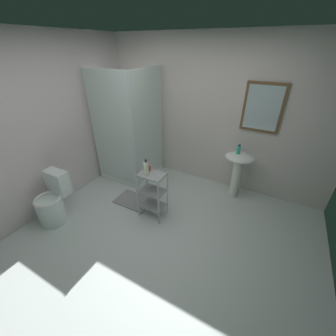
{
  "coord_description": "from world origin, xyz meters",
  "views": [
    {
      "loc": [
        1.14,
        -1.65,
        2.3
      ],
      "look_at": [
        -0.04,
        0.52,
        0.86
      ],
      "focal_mm": 22.66,
      "sensor_mm": 36.0,
      "label": 1
    }
  ],
  "objects_px": {
    "hand_soap_bottle": "(239,150)",
    "lotion_bottle_white": "(146,168)",
    "shower_stall": "(132,155)",
    "bath_mat": "(134,201)",
    "pedestal_sink": "(238,167)",
    "rinse_cup": "(148,168)",
    "toilet": "(53,203)",
    "storage_cart": "(152,192)"
  },
  "relations": [
    {
      "from": "hand_soap_bottle",
      "to": "lotion_bottle_white",
      "type": "xyz_separation_m",
      "value": [
        -0.99,
        -1.13,
        -0.03
      ]
    },
    {
      "from": "shower_stall",
      "to": "bath_mat",
      "type": "distance_m",
      "value": 0.94
    },
    {
      "from": "pedestal_sink",
      "to": "rinse_cup",
      "type": "distance_m",
      "value": 1.49
    },
    {
      "from": "toilet",
      "to": "bath_mat",
      "type": "height_order",
      "value": "toilet"
    },
    {
      "from": "lotion_bottle_white",
      "to": "rinse_cup",
      "type": "bearing_deg",
      "value": 109.64
    },
    {
      "from": "lotion_bottle_white",
      "to": "bath_mat",
      "type": "bearing_deg",
      "value": 158.89
    },
    {
      "from": "shower_stall",
      "to": "pedestal_sink",
      "type": "bearing_deg",
      "value": 8.86
    },
    {
      "from": "rinse_cup",
      "to": "storage_cart",
      "type": "bearing_deg",
      "value": -32.66
    },
    {
      "from": "hand_soap_bottle",
      "to": "rinse_cup",
      "type": "distance_m",
      "value": 1.45
    },
    {
      "from": "pedestal_sink",
      "to": "hand_soap_bottle",
      "type": "bearing_deg",
      "value": 179.52
    },
    {
      "from": "pedestal_sink",
      "to": "lotion_bottle_white",
      "type": "distance_m",
      "value": 1.55
    },
    {
      "from": "hand_soap_bottle",
      "to": "lotion_bottle_white",
      "type": "relative_size",
      "value": 0.63
    },
    {
      "from": "pedestal_sink",
      "to": "hand_soap_bottle",
      "type": "distance_m",
      "value": 0.3
    },
    {
      "from": "hand_soap_bottle",
      "to": "rinse_cup",
      "type": "bearing_deg",
      "value": -135.05
    },
    {
      "from": "shower_stall",
      "to": "bath_mat",
      "type": "relative_size",
      "value": 3.33
    },
    {
      "from": "bath_mat",
      "to": "rinse_cup",
      "type": "bearing_deg",
      "value": -8.25
    },
    {
      "from": "toilet",
      "to": "storage_cart",
      "type": "relative_size",
      "value": 1.03
    },
    {
      "from": "hand_soap_bottle",
      "to": "pedestal_sink",
      "type": "bearing_deg",
      "value": -0.48
    },
    {
      "from": "pedestal_sink",
      "to": "hand_soap_bottle",
      "type": "xyz_separation_m",
      "value": [
        -0.04,
        0.0,
        0.3
      ]
    },
    {
      "from": "pedestal_sink",
      "to": "storage_cart",
      "type": "distance_m",
      "value": 1.46
    },
    {
      "from": "hand_soap_bottle",
      "to": "bath_mat",
      "type": "height_order",
      "value": "hand_soap_bottle"
    },
    {
      "from": "rinse_cup",
      "to": "lotion_bottle_white",
      "type": "bearing_deg",
      "value": -70.36
    },
    {
      "from": "hand_soap_bottle",
      "to": "lotion_bottle_white",
      "type": "bearing_deg",
      "value": -131.2
    },
    {
      "from": "pedestal_sink",
      "to": "toilet",
      "type": "bearing_deg",
      "value": -139.74
    },
    {
      "from": "toilet",
      "to": "hand_soap_bottle",
      "type": "height_order",
      "value": "hand_soap_bottle"
    },
    {
      "from": "storage_cart",
      "to": "bath_mat",
      "type": "height_order",
      "value": "storage_cart"
    },
    {
      "from": "shower_stall",
      "to": "bath_mat",
      "type": "height_order",
      "value": "shower_stall"
    },
    {
      "from": "bath_mat",
      "to": "storage_cart",
      "type": "bearing_deg",
      "value": -13.55
    },
    {
      "from": "toilet",
      "to": "bath_mat",
      "type": "relative_size",
      "value": 1.27
    },
    {
      "from": "storage_cart",
      "to": "rinse_cup",
      "type": "distance_m",
      "value": 0.36
    },
    {
      "from": "shower_stall",
      "to": "rinse_cup",
      "type": "bearing_deg",
      "value": -40.18
    },
    {
      "from": "shower_stall",
      "to": "toilet",
      "type": "xyz_separation_m",
      "value": [
        -0.28,
        -1.56,
        -0.15
      ]
    },
    {
      "from": "shower_stall",
      "to": "hand_soap_bottle",
      "type": "distance_m",
      "value": 1.95
    },
    {
      "from": "hand_soap_bottle",
      "to": "rinse_cup",
      "type": "relative_size",
      "value": 1.76
    },
    {
      "from": "pedestal_sink",
      "to": "bath_mat",
      "type": "bearing_deg",
      "value": -146.13
    },
    {
      "from": "pedestal_sink",
      "to": "rinse_cup",
      "type": "relative_size",
      "value": 9.41
    },
    {
      "from": "shower_stall",
      "to": "pedestal_sink",
      "type": "relative_size",
      "value": 2.47
    },
    {
      "from": "hand_soap_bottle",
      "to": "lotion_bottle_white",
      "type": "height_order",
      "value": "lotion_bottle_white"
    },
    {
      "from": "shower_stall",
      "to": "storage_cart",
      "type": "xyz_separation_m",
      "value": [
        0.94,
        -0.78,
        -0.03
      ]
    },
    {
      "from": "bath_mat",
      "to": "pedestal_sink",
      "type": "bearing_deg",
      "value": 33.87
    },
    {
      "from": "pedestal_sink",
      "to": "rinse_cup",
      "type": "height_order",
      "value": "rinse_cup"
    },
    {
      "from": "hand_soap_bottle",
      "to": "lotion_bottle_white",
      "type": "distance_m",
      "value": 1.5
    }
  ]
}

